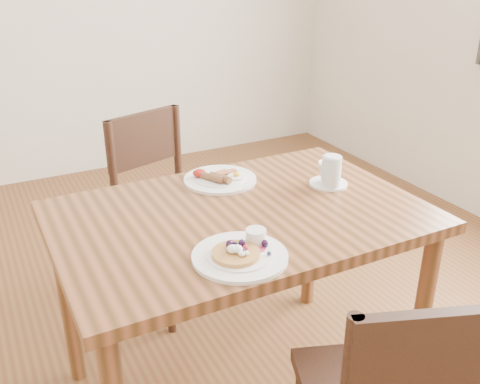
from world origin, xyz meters
The scene contains 6 objects.
dining_table centered at (0.00, 0.00, 0.65)m, with size 1.20×0.80×0.75m.
chair_far centered at (-0.01, 0.71, 0.49)m, with size 0.53×0.53×0.88m.
pancake_plate centered at (-0.13, -0.26, 0.76)m, with size 0.27×0.27×0.06m.
breakfast_plate centered at (0.05, 0.26, 0.76)m, with size 0.27×0.27×0.04m.
teacup_saucer centered at (0.39, 0.05, 0.79)m, with size 0.14×0.14×0.09m.
water_glass centered at (0.38, 0.02, 0.81)m, with size 0.07×0.07×0.12m, color silver.
Camera 1 is at (-0.73, -1.39, 1.53)m, focal length 40.00 mm.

